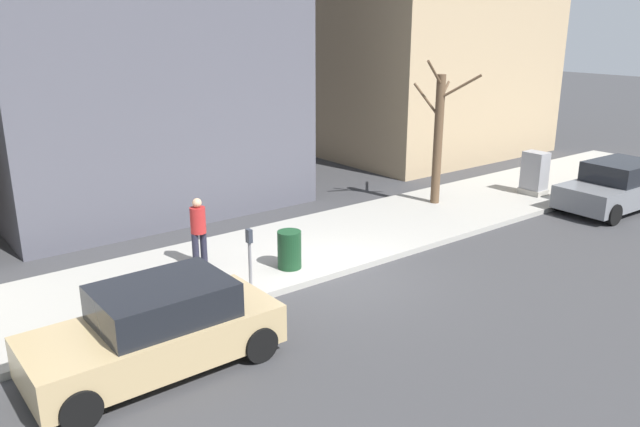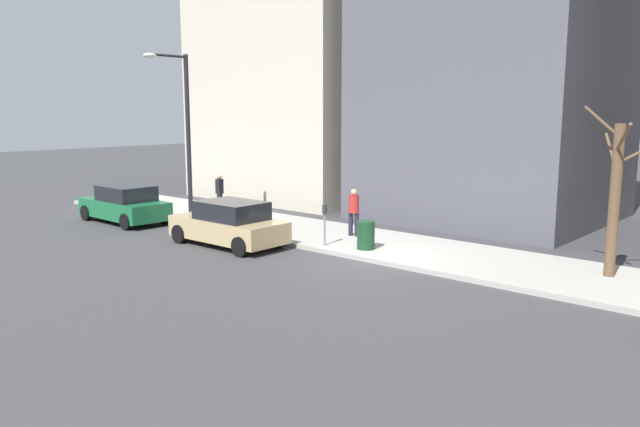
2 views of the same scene
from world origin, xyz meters
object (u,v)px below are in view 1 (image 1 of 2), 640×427
parked_car_grey (617,186)px  trash_bin (289,250)px  bare_tree (438,135)px  parking_meter (250,252)px  pedestrian_near_meter (198,228)px  utility_box (535,174)px  parked_car_tan (157,330)px

parked_car_grey → trash_bin: (1.94, 11.21, -0.14)m
bare_tree → trash_bin: 7.26m
parked_car_grey → trash_bin: parked_car_grey is taller
parked_car_grey → parking_meter: 12.65m
parking_meter → pedestrian_near_meter: bearing=8.0°
utility_box → pedestrian_near_meter: size_ratio=0.86×
parking_meter → bare_tree: size_ratio=0.30×
trash_bin → parked_car_tan: bearing=116.6°
parked_car_tan → utility_box: (2.49, -14.41, 0.11)m
parked_car_grey → parked_car_tan: 15.39m
parked_car_grey → parked_car_tan: bearing=92.2°
bare_tree → trash_bin: size_ratio=5.00×
parked_car_grey → utility_box: utility_box is taller
parked_car_tan → trash_bin: 4.67m
utility_box → trash_bin: (-0.40, 10.24, -0.25)m
parked_car_grey → bare_tree: bearing=51.9°
parked_car_grey → pedestrian_near_meter: size_ratio=2.56×
bare_tree → trash_bin: (-1.70, 6.85, -1.71)m
parked_car_tan → utility_box: size_ratio=2.95×
parked_car_grey → parking_meter: (1.49, 12.56, 0.24)m
parking_meter → bare_tree: 8.57m
parking_meter → trash_bin: 1.47m
parked_car_grey → pedestrian_near_meter: (3.34, 12.82, 0.35)m
parked_car_grey → parking_meter: size_ratio=3.15×
parking_meter → bare_tree: (2.15, -8.19, 1.33)m
parking_meter → bare_tree: bare_tree is taller
parked_car_grey → parking_meter: parked_car_grey is taller
utility_box → trash_bin: bearing=92.2°
parked_car_grey → parking_meter: bearing=84.9°
parking_meter → bare_tree: bearing=-75.3°
utility_box → parked_car_tan: bearing=99.8°
parking_meter → pedestrian_near_meter: (1.86, 0.26, 0.11)m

